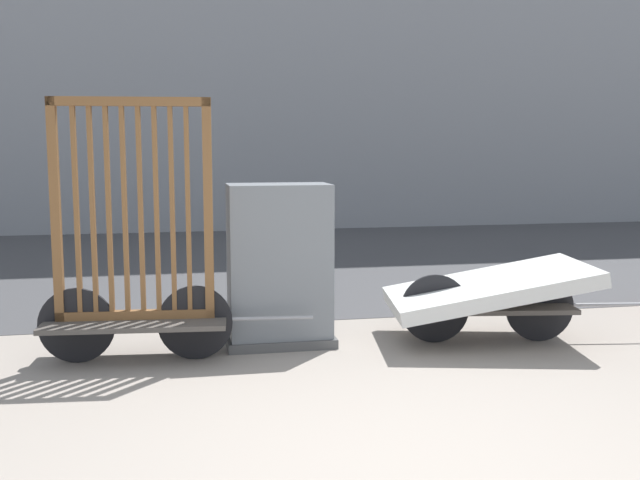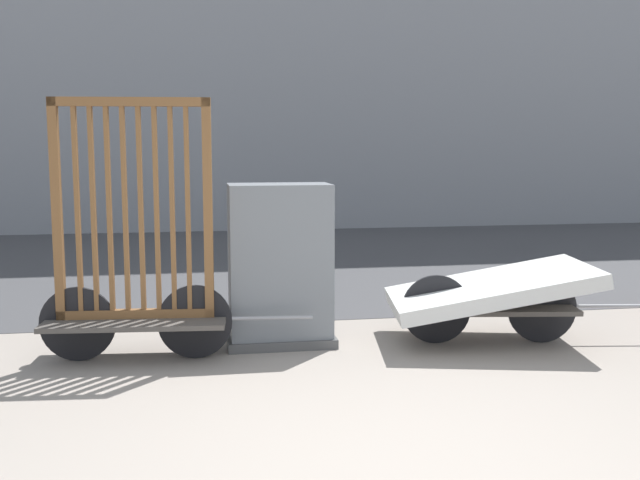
# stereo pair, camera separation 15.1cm
# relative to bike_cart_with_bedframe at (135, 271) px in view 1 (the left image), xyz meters

# --- Properties ---
(ground_plane) EXTENTS (60.00, 60.00, 0.00)m
(ground_plane) POSITION_rel_bike_cart_with_bedframe_xyz_m (1.48, -2.38, -0.73)
(ground_plane) COLOR gray
(road_strip) EXTENTS (56.00, 7.76, 0.01)m
(road_strip) POSITION_rel_bike_cart_with_bedframe_xyz_m (1.48, 4.91, -0.72)
(road_strip) COLOR #424244
(road_strip) RESTS_ON ground_plane
(bike_cart_with_bedframe) EXTENTS (2.16, 0.74, 2.07)m
(bike_cart_with_bedframe) POSITION_rel_bike_cart_with_bedframe_xyz_m (0.00, 0.00, 0.00)
(bike_cart_with_bedframe) COLOR #4C4742
(bike_cart_with_bedframe) RESTS_ON ground_plane
(bike_cart_with_mattress) EXTENTS (2.32, 1.33, 0.70)m
(bike_cart_with_mattress) POSITION_rel_bike_cart_with_bedframe_xyz_m (2.97, 0.00, -0.28)
(bike_cart_with_mattress) COLOR #4C4742
(bike_cart_with_mattress) RESTS_ON ground_plane
(utility_cabinet) EXTENTS (0.92, 0.54, 1.38)m
(utility_cabinet) POSITION_rel_bike_cart_with_bedframe_xyz_m (1.18, 0.27, -0.08)
(utility_cabinet) COLOR #4C4C4C
(utility_cabinet) RESTS_ON ground_plane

